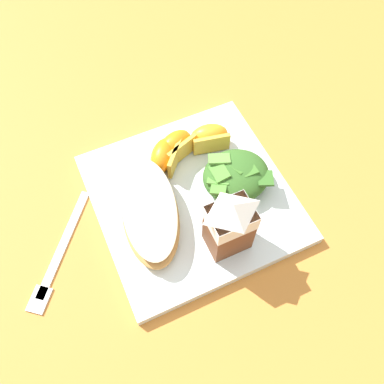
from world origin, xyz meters
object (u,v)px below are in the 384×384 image
object	(u,v)px
metal_fork	(57,258)
orange_wedge_rear	(165,156)
milk_carton	(230,223)
cheesy_pizza_bread	(150,212)
green_salad_pile	(236,175)
orange_wedge_front	(209,137)
white_plate	(192,198)
orange_wedge_middle	(176,145)

from	to	relation	value
metal_fork	orange_wedge_rear	bearing A→B (deg)	-158.84
milk_carton	cheesy_pizza_bread	bearing A→B (deg)	-43.84
green_salad_pile	orange_wedge_front	distance (m)	0.08
white_plate	metal_fork	size ratio (longest dim) A/B	1.77
orange_wedge_middle	metal_fork	xyz separation A→B (m)	(0.22, 0.09, -0.03)
white_plate	orange_wedge_middle	bearing A→B (deg)	-96.59
milk_carton	green_salad_pile	bearing A→B (deg)	-124.23
white_plate	green_salad_pile	distance (m)	0.07
milk_carton	orange_wedge_rear	world-z (taller)	milk_carton
cheesy_pizza_bread	metal_fork	distance (m)	0.15
white_plate	orange_wedge_rear	xyz separation A→B (m)	(0.01, -0.07, 0.03)
milk_carton	metal_fork	distance (m)	0.25
orange_wedge_middle	orange_wedge_front	bearing A→B (deg)	172.60
cheesy_pizza_bread	green_salad_pile	xyz separation A→B (m)	(-0.14, -0.00, 0.00)
green_salad_pile	metal_fork	distance (m)	0.28
green_salad_pile	milk_carton	world-z (taller)	milk_carton
white_plate	metal_fork	bearing A→B (deg)	1.73
white_plate	cheesy_pizza_bread	distance (m)	0.07
cheesy_pizza_bread	milk_carton	bearing A→B (deg)	136.16
orange_wedge_front	orange_wedge_middle	bearing A→B (deg)	-7.40
orange_wedge_rear	green_salad_pile	bearing A→B (deg)	136.66
milk_carton	metal_fork	xyz separation A→B (m)	(0.22, -0.08, -0.07)
green_salad_pile	orange_wedge_rear	bearing A→B (deg)	-43.34
white_plate	milk_carton	world-z (taller)	milk_carton
orange_wedge_middle	orange_wedge_rear	xyz separation A→B (m)	(0.02, 0.01, 0.00)
milk_carton	orange_wedge_front	bearing A→B (deg)	-107.41
metal_fork	green_salad_pile	bearing A→B (deg)	179.90
orange_wedge_front	metal_fork	size ratio (longest dim) A/B	0.42
cheesy_pizza_bread	green_salad_pile	size ratio (longest dim) A/B	1.78
orange_wedge_middle	orange_wedge_rear	world-z (taller)	same
metal_fork	milk_carton	bearing A→B (deg)	160.15
orange_wedge_front	orange_wedge_rear	distance (m)	0.08
orange_wedge_rear	metal_fork	bearing A→B (deg)	21.16
white_plate	cheesy_pizza_bread	bearing A→B (deg)	7.13
orange_wedge_rear	orange_wedge_middle	bearing A→B (deg)	-155.84
white_plate	orange_wedge_middle	xyz separation A→B (m)	(-0.01, -0.08, 0.03)
orange_wedge_front	orange_wedge_middle	distance (m)	0.05
white_plate	green_salad_pile	bearing A→B (deg)	174.22
cheesy_pizza_bread	orange_wedge_rear	world-z (taller)	orange_wedge_rear
green_salad_pile	milk_carton	bearing A→B (deg)	55.77
orange_wedge_front	green_salad_pile	bearing A→B (deg)	93.12
green_salad_pile	orange_wedge_front	size ratio (longest dim) A/B	1.56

